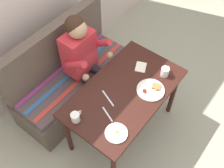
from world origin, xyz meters
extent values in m
plane|color=#A2A18B|center=(0.00, 0.00, 0.00)|extent=(8.00, 8.00, 0.00)
cube|color=#351711|center=(0.00, 0.00, 0.71)|extent=(1.20, 0.70, 0.04)
cylinder|color=#351711|center=(0.54, -0.29, 0.34)|extent=(0.05, 0.05, 0.69)
cylinder|color=#351711|center=(-0.54, 0.29, 0.34)|extent=(0.05, 0.05, 0.69)
cylinder|color=#351711|center=(0.54, 0.29, 0.34)|extent=(0.05, 0.05, 0.69)
cube|color=brown|center=(0.00, 0.72, 0.20)|extent=(1.44, 0.56, 0.40)
cube|color=#534346|center=(0.00, 0.72, 0.43)|extent=(1.40, 0.52, 0.06)
cube|color=brown|center=(0.00, 0.94, 0.73)|extent=(1.44, 0.12, 0.54)
cube|color=#C63D33|center=(0.00, 0.58, 0.46)|extent=(1.38, 0.05, 0.01)
cube|color=#336099|center=(0.00, 0.72, 0.46)|extent=(1.38, 0.05, 0.01)
cube|color=#93387A|center=(0.00, 0.86, 0.46)|extent=(1.38, 0.05, 0.01)
cube|color=red|center=(0.09, 0.66, 0.76)|extent=(0.34, 0.22, 0.48)
sphere|color=tan|center=(0.09, 0.64, 1.09)|extent=(0.19, 0.19, 0.19)
sphere|color=#331E14|center=(0.09, 0.67, 1.12)|extent=(0.19, 0.19, 0.19)
cylinder|color=red|center=(-0.10, 0.52, 0.83)|extent=(0.07, 0.29, 0.23)
cylinder|color=red|center=(0.28, 0.52, 0.83)|extent=(0.07, 0.29, 0.23)
sphere|color=tan|center=(-0.10, 0.40, 0.73)|extent=(0.07, 0.07, 0.07)
sphere|color=tan|center=(0.28, 0.40, 0.73)|extent=(0.07, 0.07, 0.07)
cylinder|color=#232333|center=(0.01, 0.49, 0.52)|extent=(0.09, 0.34, 0.09)
cylinder|color=#232333|center=(0.01, 0.32, 0.26)|extent=(0.08, 0.08, 0.52)
cube|color=black|center=(0.01, 0.26, 0.03)|extent=(0.09, 0.20, 0.05)
cylinder|color=#232333|center=(0.18, 0.49, 0.52)|extent=(0.09, 0.34, 0.09)
cylinder|color=#232333|center=(0.18, 0.32, 0.26)|extent=(0.08, 0.08, 0.52)
cube|color=black|center=(0.18, 0.26, 0.03)|extent=(0.09, 0.20, 0.05)
cylinder|color=white|center=(0.16, -0.19, 0.74)|extent=(0.26, 0.26, 0.02)
cube|color=#9F6D39|center=(0.21, -0.21, 0.76)|extent=(0.09, 0.10, 0.02)
sphere|color=red|center=(0.10, -0.16, 0.76)|extent=(0.04, 0.04, 0.04)
ellipsoid|color=#CC6623|center=(0.20, -0.23, 0.76)|extent=(0.06, 0.05, 0.02)
cylinder|color=white|center=(-0.40, -0.21, 0.74)|extent=(0.20, 0.20, 0.01)
ellipsoid|color=white|center=(-0.40, -0.21, 0.75)|extent=(0.09, 0.08, 0.01)
sphere|color=yellow|center=(-0.39, -0.21, 0.76)|extent=(0.03, 0.03, 0.03)
cylinder|color=white|center=(0.40, -0.19, 0.78)|extent=(0.08, 0.08, 0.10)
cylinder|color=brown|center=(0.40, -0.19, 0.82)|extent=(0.07, 0.07, 0.01)
torus|color=white|center=(0.45, -0.19, 0.78)|extent=(0.05, 0.01, 0.05)
cylinder|color=white|center=(-0.51, 0.15, 0.77)|extent=(0.08, 0.08, 0.09)
cylinder|color=brown|center=(-0.51, 0.15, 0.81)|extent=(0.07, 0.07, 0.01)
torus|color=white|center=(-0.46, 0.15, 0.78)|extent=(0.05, 0.01, 0.05)
cube|color=silver|center=(0.34, 0.05, 0.73)|extent=(0.16, 0.15, 0.01)
cube|color=silver|center=(-0.30, -0.03, 0.73)|extent=(0.08, 0.16, 0.00)
cube|color=silver|center=(-0.16, 0.07, 0.73)|extent=(0.08, 0.19, 0.00)
camera|label=1|loc=(-1.25, -0.83, 2.78)|focal=43.26mm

